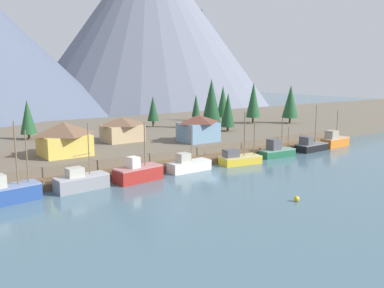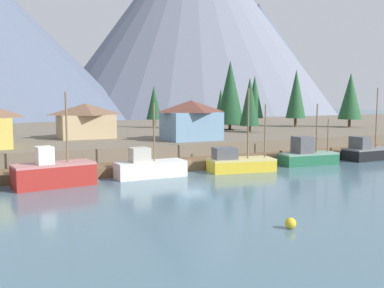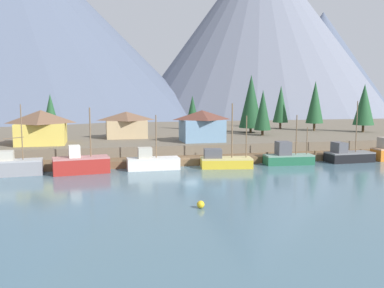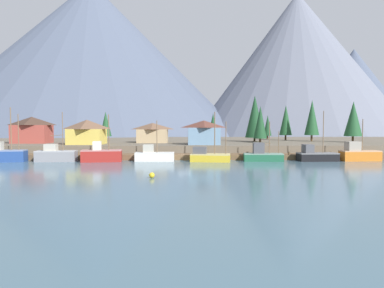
{
  "view_description": "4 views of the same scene",
  "coord_description": "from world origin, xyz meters",
  "px_view_note": "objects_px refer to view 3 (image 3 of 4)",
  "views": [
    {
      "loc": [
        -42.68,
        -53.83,
        15.57
      ],
      "look_at": [
        -1.75,
        2.97,
        3.42
      ],
      "focal_mm": 38.42,
      "sensor_mm": 36.0,
      "label": 1
    },
    {
      "loc": [
        -21.22,
        -43.84,
        8.15
      ],
      "look_at": [
        1.8,
        3.93,
        2.53
      ],
      "focal_mm": 42.05,
      "sensor_mm": 36.0,
      "label": 2
    },
    {
      "loc": [
        -13.02,
        -57.72,
        10.23
      ],
      "look_at": [
        0.64,
        1.32,
        3.03
      ],
      "focal_mm": 39.01,
      "sensor_mm": 36.0,
      "label": 3
    },
    {
      "loc": [
        0.29,
        -64.64,
        6.48
      ],
      "look_at": [
        1.48,
        1.63,
        2.99
      ],
      "focal_mm": 32.13,
      "sensor_mm": 36.0,
      "label": 4
    }
  ],
  "objects_px": {
    "conifer_mid_right": "(263,110)",
    "fishing_boat_black": "(348,155)",
    "fishing_boat_white": "(152,162)",
    "conifer_far_left": "(281,104)",
    "fishing_boat_green": "(287,157)",
    "conifer_back_left": "(51,111)",
    "fishing_boat_grey": "(12,166)",
    "conifer_near_left": "(364,104)",
    "channel_buoy": "(201,204)",
    "fishing_boat_red": "(81,164)",
    "fishing_boat_yellow": "(224,161)",
    "conifer_centre": "(255,109)",
    "house_tan": "(126,124)",
    "conifer_back_right": "(251,101)",
    "house_blue": "(202,126)",
    "conifer_mid_left": "(315,102)",
    "house_yellow": "(41,127)",
    "conifer_near_right": "(192,109)"
  },
  "relations": [
    {
      "from": "conifer_mid_right",
      "to": "fishing_boat_black",
      "type": "bearing_deg",
      "value": -70.33
    },
    {
      "from": "fishing_boat_white",
      "to": "conifer_far_left",
      "type": "relative_size",
      "value": 0.77
    },
    {
      "from": "fishing_boat_green",
      "to": "conifer_back_left",
      "type": "relative_size",
      "value": 0.92
    },
    {
      "from": "fishing_boat_grey",
      "to": "conifer_near_left",
      "type": "bearing_deg",
      "value": 13.07
    },
    {
      "from": "fishing_boat_grey",
      "to": "channel_buoy",
      "type": "distance_m",
      "value": 28.26
    },
    {
      "from": "fishing_boat_red",
      "to": "conifer_near_left",
      "type": "distance_m",
      "value": 60.09
    },
    {
      "from": "fishing_boat_yellow",
      "to": "conifer_near_left",
      "type": "height_order",
      "value": "conifer_near_left"
    },
    {
      "from": "fishing_boat_white",
      "to": "conifer_centre",
      "type": "bearing_deg",
      "value": 52.04
    },
    {
      "from": "house_tan",
      "to": "conifer_back_right",
      "type": "xyz_separation_m",
      "value": [
        25.43,
        4.38,
        3.98
      ]
    },
    {
      "from": "fishing_boat_red",
      "to": "conifer_mid_right",
      "type": "xyz_separation_m",
      "value": [
        33.0,
        18.42,
        6.1
      ]
    },
    {
      "from": "fishing_boat_yellow",
      "to": "house_blue",
      "type": "distance_m",
      "value": 12.06
    },
    {
      "from": "conifer_mid_left",
      "to": "conifer_far_left",
      "type": "bearing_deg",
      "value": 127.52
    },
    {
      "from": "fishing_boat_red",
      "to": "conifer_back_left",
      "type": "xyz_separation_m",
      "value": [
        -6.76,
        32.66,
        5.78
      ]
    },
    {
      "from": "fishing_boat_white",
      "to": "conifer_mid_left",
      "type": "bearing_deg",
      "value": 32.9
    },
    {
      "from": "house_tan",
      "to": "conifer_centre",
      "type": "xyz_separation_m",
      "value": [
        32.47,
        20.09,
        1.73
      ]
    },
    {
      "from": "conifer_back_left",
      "to": "channel_buoy",
      "type": "relative_size",
      "value": 11.3
    },
    {
      "from": "house_blue",
      "to": "house_yellow",
      "type": "height_order",
      "value": "house_yellow"
    },
    {
      "from": "fishing_boat_grey",
      "to": "house_yellow",
      "type": "bearing_deg",
      "value": 76.03
    },
    {
      "from": "conifer_mid_right",
      "to": "conifer_back_left",
      "type": "xyz_separation_m",
      "value": [
        -39.76,
        14.24,
        -0.32
      ]
    },
    {
      "from": "conifer_centre",
      "to": "conifer_back_left",
      "type": "bearing_deg",
      "value": -171.13
    },
    {
      "from": "house_yellow",
      "to": "conifer_mid_left",
      "type": "height_order",
      "value": "conifer_mid_left"
    },
    {
      "from": "house_blue",
      "to": "conifer_far_left",
      "type": "height_order",
      "value": "conifer_far_left"
    },
    {
      "from": "conifer_near_left",
      "to": "conifer_far_left",
      "type": "height_order",
      "value": "conifer_near_left"
    },
    {
      "from": "fishing_boat_black",
      "to": "conifer_mid_left",
      "type": "height_order",
      "value": "conifer_mid_left"
    },
    {
      "from": "house_yellow",
      "to": "conifer_mid_left",
      "type": "relative_size",
      "value": 0.72
    },
    {
      "from": "fishing_boat_white",
      "to": "fishing_boat_yellow",
      "type": "bearing_deg",
      "value": -4.95
    },
    {
      "from": "fishing_boat_green",
      "to": "conifer_mid_left",
      "type": "relative_size",
      "value": 0.68
    },
    {
      "from": "fishing_boat_red",
      "to": "conifer_far_left",
      "type": "relative_size",
      "value": 0.88
    },
    {
      "from": "conifer_centre",
      "to": "conifer_far_left",
      "type": "bearing_deg",
      "value": -67.54
    },
    {
      "from": "house_tan",
      "to": "conifer_back_right",
      "type": "height_order",
      "value": "conifer_back_right"
    },
    {
      "from": "conifer_near_left",
      "to": "house_tan",
      "type": "bearing_deg",
      "value": -179.43
    },
    {
      "from": "conifer_mid_left",
      "to": "conifer_mid_right",
      "type": "xyz_separation_m",
      "value": [
        -15.0,
        -7.36,
        -1.3
      ]
    },
    {
      "from": "conifer_near_left",
      "to": "fishing_boat_black",
      "type": "bearing_deg",
      "value": -129.69
    },
    {
      "from": "conifer_centre",
      "to": "channel_buoy",
      "type": "height_order",
      "value": "conifer_centre"
    },
    {
      "from": "conifer_back_right",
      "to": "fishing_boat_white",
      "type": "bearing_deg",
      "value": -134.71
    },
    {
      "from": "fishing_boat_black",
      "to": "conifer_back_right",
      "type": "distance_m",
      "value": 26.06
    },
    {
      "from": "fishing_boat_white",
      "to": "conifer_back_left",
      "type": "relative_size",
      "value": 0.95
    },
    {
      "from": "house_blue",
      "to": "conifer_mid_right",
      "type": "relative_size",
      "value": 0.82
    },
    {
      "from": "fishing_boat_red",
      "to": "channel_buoy",
      "type": "xyz_separation_m",
      "value": [
        11.13,
        -20.02,
        -0.88
      ]
    },
    {
      "from": "fishing_boat_red",
      "to": "conifer_back_right",
      "type": "relative_size",
      "value": 0.73
    },
    {
      "from": "fishing_boat_grey",
      "to": "house_tan",
      "type": "height_order",
      "value": "fishing_boat_grey"
    },
    {
      "from": "conifer_near_right",
      "to": "conifer_back_right",
      "type": "bearing_deg",
      "value": -47.57
    },
    {
      "from": "fishing_boat_red",
      "to": "fishing_boat_green",
      "type": "height_order",
      "value": "fishing_boat_red"
    },
    {
      "from": "conifer_mid_right",
      "to": "conifer_near_left",
      "type": "bearing_deg",
      "value": 4.7
    },
    {
      "from": "conifer_back_right",
      "to": "conifer_mid_left",
      "type": "bearing_deg",
      "value": 5.87
    },
    {
      "from": "fishing_boat_white",
      "to": "fishing_boat_green",
      "type": "relative_size",
      "value": 1.03
    },
    {
      "from": "house_blue",
      "to": "conifer_back_left",
      "type": "bearing_deg",
      "value": 140.31
    },
    {
      "from": "conifer_near_right",
      "to": "conifer_mid_right",
      "type": "relative_size",
      "value": 0.87
    },
    {
      "from": "fishing_boat_red",
      "to": "conifer_centre",
      "type": "relative_size",
      "value": 1.18
    },
    {
      "from": "conifer_near_right",
      "to": "conifer_back_left",
      "type": "bearing_deg",
      "value": -175.8
    }
  ]
}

